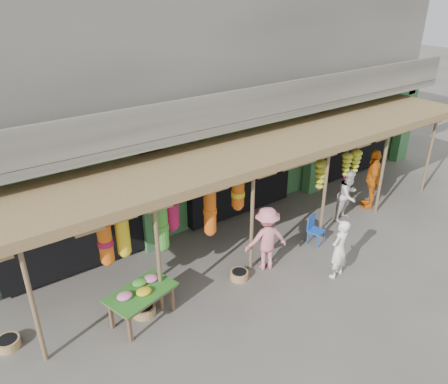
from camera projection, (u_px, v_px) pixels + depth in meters
ground at (289, 245)px, 11.87m from camera, size 80.00×80.00×0.00m
building at (190, 88)px, 13.93m from camera, size 16.40×6.80×7.00m
awning at (269, 149)px, 11.24m from camera, size 14.00×2.70×2.79m
flower_table at (141, 292)px, 9.02m from camera, size 1.57×1.16×0.84m
blue_chair at (314, 228)px, 11.80m from camera, size 0.47×0.48×0.80m
basket_left at (8, 343)px, 8.54m from camera, size 0.54×0.54×0.19m
basket_mid at (144, 310)px, 9.39m from camera, size 0.53×0.53×0.20m
basket_right at (239, 275)px, 10.49m from camera, size 0.56×0.56×0.20m
person_front at (339, 249)px, 10.32m from camera, size 0.61×0.46×1.53m
person_right at (348, 195)px, 12.81m from camera, size 0.88×0.74×1.59m
person_vendor at (372, 179)px, 13.48m from camera, size 1.17×1.06×1.91m
person_shopper at (266, 239)px, 10.60m from camera, size 1.22×0.93×1.67m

